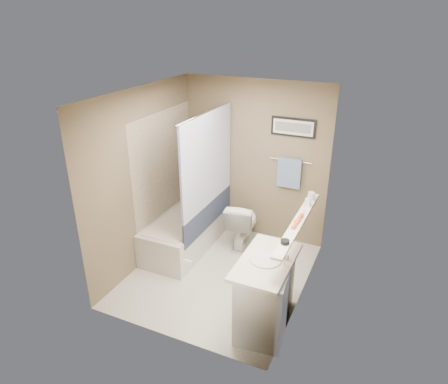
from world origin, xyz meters
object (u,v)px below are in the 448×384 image
at_px(hair_brush_front, 296,223).
at_px(soap_bottle, 308,200).
at_px(bathtub, 185,232).
at_px(toilet, 243,223).
at_px(vanity, 266,294).
at_px(candle_bowl_near, 285,242).
at_px(glass_jar, 311,196).
at_px(hair_brush_back, 299,219).

xyz_separation_m(hair_brush_front, soap_bottle, (0.00, 0.53, 0.05)).
height_order(bathtub, toilet, toilet).
distance_m(vanity, candle_bowl_near, 0.76).
xyz_separation_m(candle_bowl_near, glass_jar, (0.00, 1.11, 0.03)).
bearing_deg(soap_bottle, hair_brush_back, -90.00).
relative_size(bathtub, soap_bottle, 11.00).
relative_size(vanity, hair_brush_back, 4.09).
bearing_deg(soap_bottle, candle_bowl_near, -90.00).
bearing_deg(hair_brush_front, toilet, 133.75).
relative_size(vanity, hair_brush_front, 4.09).
height_order(hair_brush_back, glass_jar, glass_jar).
distance_m(toilet, hair_brush_front, 1.70).
bearing_deg(toilet, hair_brush_back, 129.77).
bearing_deg(candle_bowl_near, soap_bottle, 90.00).
xyz_separation_m(bathtub, vanity, (1.60, -1.03, 0.15)).
xyz_separation_m(toilet, glass_jar, (1.04, -0.39, 0.81)).
bearing_deg(glass_jar, toilet, 159.65).
bearing_deg(toilet, glass_jar, 152.28).
bearing_deg(hair_brush_front, vanity, -116.55).
relative_size(hair_brush_front, soap_bottle, 1.61).
xyz_separation_m(toilet, soap_bottle, (1.04, -0.56, 0.82)).
xyz_separation_m(bathtub, toilet, (0.74, 0.43, 0.11)).
bearing_deg(bathtub, vanity, -33.14).
distance_m(toilet, vanity, 1.69).
relative_size(bathtub, vanity, 1.67).
bearing_deg(hair_brush_back, candle_bowl_near, -90.00).
height_order(toilet, candle_bowl_near, candle_bowl_near).
bearing_deg(glass_jar, vanity, -99.78).
height_order(hair_brush_back, soap_bottle, soap_bottle).
relative_size(bathtub, toilet, 2.09).
relative_size(hair_brush_front, glass_jar, 2.20).
height_order(vanity, hair_brush_front, hair_brush_front).
relative_size(candle_bowl_near, glass_jar, 0.90).
bearing_deg(candle_bowl_near, bathtub, 149.08).
height_order(toilet, soap_bottle, soap_bottle).
height_order(vanity, glass_jar, glass_jar).
height_order(bathtub, hair_brush_front, hair_brush_front).
relative_size(toilet, hair_brush_front, 3.26).
xyz_separation_m(vanity, soap_bottle, (0.19, 0.90, 0.78)).
bearing_deg(hair_brush_front, bathtub, 159.78).
distance_m(candle_bowl_near, hair_brush_front, 0.41).
bearing_deg(vanity, candle_bowl_near, -19.12).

